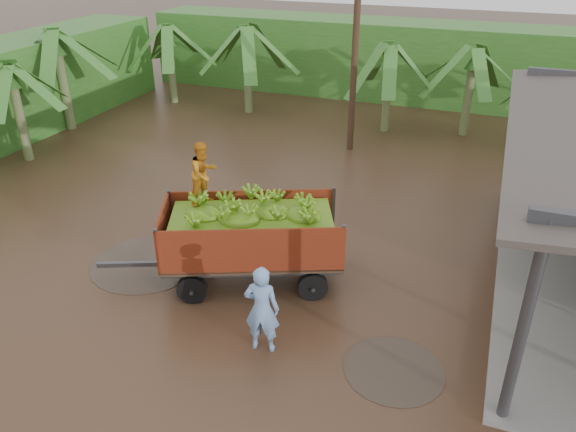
# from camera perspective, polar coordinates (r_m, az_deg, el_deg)

# --- Properties ---
(ground) EXTENTS (100.00, 100.00, 0.00)m
(ground) POSITION_cam_1_polar(r_m,az_deg,el_deg) (14.68, 0.51, -4.18)
(ground) COLOR black
(ground) RESTS_ON ground
(hedge_north) EXTENTS (22.00, 3.00, 3.60)m
(hedge_north) POSITION_cam_1_polar(r_m,az_deg,el_deg) (29.02, 8.09, 15.61)
(hedge_north) COLOR #2D661E
(hedge_north) RESTS_ON ground
(banana_trailer) EXTENTS (5.73, 3.49, 3.42)m
(banana_trailer) POSITION_cam_1_polar(r_m,az_deg,el_deg) (13.20, -3.80, -1.79)
(banana_trailer) COLOR #9B2D16
(banana_trailer) RESTS_ON ground
(man_blue) EXTENTS (0.77, 0.57, 1.95)m
(man_blue) POSITION_cam_1_polar(r_m,az_deg,el_deg) (11.24, -2.68, -9.43)
(man_blue) COLOR #7298D1
(man_blue) RESTS_ON ground
(utility_pole) EXTENTS (1.20, 0.24, 7.58)m
(utility_pole) POSITION_cam_1_polar(r_m,az_deg,el_deg) (20.89, 6.85, 16.74)
(utility_pole) COLOR #47301E
(utility_pole) RESTS_ON ground
(banana_plants) EXTENTS (24.38, 20.77, 4.17)m
(banana_plants) POSITION_cam_1_polar(r_m,az_deg,el_deg) (21.31, -11.14, 11.15)
(banana_plants) COLOR #2D661E
(banana_plants) RESTS_ON ground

